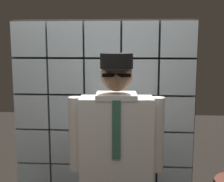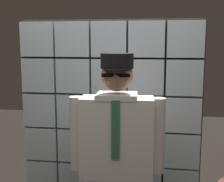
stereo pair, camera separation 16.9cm
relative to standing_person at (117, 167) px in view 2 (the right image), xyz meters
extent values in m
cube|color=silver|center=(-0.82, 0.63, -0.40)|extent=(0.31, 0.08, 0.31)
cube|color=silver|center=(-0.49, 0.63, -0.40)|extent=(0.31, 0.08, 0.31)
cube|color=silver|center=(-0.16, 0.63, -0.40)|extent=(0.31, 0.08, 0.31)
cube|color=silver|center=(-0.82, 0.63, -0.07)|extent=(0.31, 0.08, 0.31)
cube|color=silver|center=(-0.49, 0.63, -0.07)|extent=(0.31, 0.08, 0.31)
cube|color=silver|center=(-0.16, 0.63, -0.07)|extent=(0.31, 0.08, 0.31)
cube|color=silver|center=(0.17, 0.63, -0.07)|extent=(0.31, 0.08, 0.31)
cube|color=silver|center=(0.50, 0.63, -0.07)|extent=(0.31, 0.08, 0.31)
cube|color=silver|center=(-0.82, 0.63, 0.26)|extent=(0.31, 0.08, 0.31)
cube|color=silver|center=(-0.49, 0.63, 0.26)|extent=(0.31, 0.08, 0.31)
cube|color=silver|center=(-0.16, 0.63, 0.26)|extent=(0.31, 0.08, 0.31)
cube|color=silver|center=(0.17, 0.63, 0.26)|extent=(0.31, 0.08, 0.31)
cube|color=silver|center=(0.50, 0.63, 0.26)|extent=(0.31, 0.08, 0.31)
cube|color=silver|center=(-0.82, 0.63, 0.58)|extent=(0.31, 0.08, 0.31)
cube|color=silver|center=(-0.49, 0.63, 0.58)|extent=(0.31, 0.08, 0.31)
cube|color=silver|center=(-0.16, 0.63, 0.58)|extent=(0.31, 0.08, 0.31)
cube|color=silver|center=(0.17, 0.63, 0.58)|extent=(0.31, 0.08, 0.31)
cube|color=silver|center=(0.50, 0.63, 0.58)|extent=(0.31, 0.08, 0.31)
cube|color=silver|center=(-0.82, 0.63, 0.91)|extent=(0.31, 0.08, 0.31)
cube|color=silver|center=(-0.49, 0.63, 0.91)|extent=(0.31, 0.08, 0.31)
cube|color=silver|center=(-0.16, 0.63, 0.91)|extent=(0.31, 0.08, 0.31)
cube|color=silver|center=(0.17, 0.63, 0.91)|extent=(0.31, 0.08, 0.31)
cube|color=silver|center=(0.50, 0.63, 0.91)|extent=(0.31, 0.08, 0.31)
cube|color=#38332D|center=(-0.16, 0.68, 0.09)|extent=(1.67, 0.02, 2.00)
cube|color=silver|center=(0.00, 0.00, 0.22)|extent=(0.52, 0.25, 0.58)
cube|color=#33664C|center=(0.01, -0.12, 0.31)|extent=(0.06, 0.01, 0.40)
cube|color=silver|center=(0.00, 0.00, 0.52)|extent=(0.29, 0.25, 0.04)
sphere|color=#A87A5B|center=(0.00, 0.00, 0.66)|extent=(0.22, 0.22, 0.22)
ellipsoid|color=black|center=(0.00, -0.05, 0.62)|extent=(0.15, 0.09, 0.10)
cube|color=black|center=(0.01, -0.10, 0.67)|extent=(0.19, 0.02, 0.02)
cylinder|color=black|center=(0.00, -0.08, 0.71)|extent=(0.17, 0.17, 0.01)
cylinder|color=black|center=(0.00, 0.00, 0.76)|extent=(0.23, 0.23, 0.11)
cylinder|color=silver|center=(0.29, 0.02, 0.24)|extent=(0.11, 0.11, 0.53)
cylinder|color=silver|center=(-0.29, -0.02, 0.24)|extent=(0.11, 0.11, 0.53)
camera|label=1|loc=(0.12, -2.11, 0.89)|focal=49.68mm
camera|label=2|loc=(0.29, -2.09, 0.89)|focal=49.68mm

